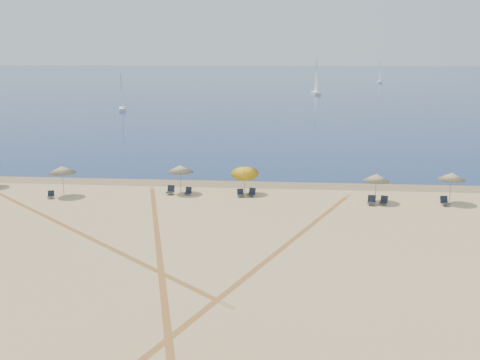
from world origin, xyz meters
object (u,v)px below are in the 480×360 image
object	(u,v)px
chair_8	(384,201)
chair_7	(372,201)
umbrella_1	(62,169)
chair_5	(240,193)
umbrella_2	(180,169)
umbrella_3	(245,171)
chair_4	(188,191)
chair_9	(445,201)
umbrella_5	(452,176)
sailboat_2	(316,83)
sailboat_0	(122,99)
chair_3	(171,190)
chair_2	(51,195)
sailboat_1	(380,76)
umbrella_4	(376,177)
chair_6	(252,193)

from	to	relation	value
chair_8	chair_7	bearing A→B (deg)	-148.84
umbrella_1	chair_5	distance (m)	14.26
umbrella_2	umbrella_3	world-z (taller)	umbrella_3
chair_4	chair_9	size ratio (longest dim) A/B	0.77
umbrella_5	chair_7	distance (m)	6.35
chair_9	sailboat_2	xyz separation A→B (m)	(-4.05, 108.28, 2.56)
sailboat_0	umbrella_3	bearing A→B (deg)	-82.25
chair_3	chair_4	distance (m)	1.45
chair_5	chair_9	xyz separation A→B (m)	(15.42, -1.17, 0.03)
chair_7	chair_9	distance (m)	5.42
umbrella_2	sailboat_2	distance (m)	107.51
chair_2	chair_8	size ratio (longest dim) A/B	0.88
chair_2	chair_8	world-z (taller)	chair_8
chair_2	chair_7	size ratio (longest dim) A/B	0.88
umbrella_2	sailboat_1	bearing A→B (deg)	75.37
umbrella_3	sailboat_2	size ratio (longest dim) A/B	0.27
chair_9	chair_2	bearing A→B (deg)	167.45
umbrella_2	sailboat_2	bearing A→B (deg)	81.26
chair_4	chair_8	world-z (taller)	chair_8
chair_2	chair_4	distance (m)	10.74
sailboat_2	umbrella_5	bearing A→B (deg)	-95.17
umbrella_4	chair_8	world-z (taller)	umbrella_4
umbrella_1	chair_2	world-z (taller)	umbrella_1
chair_6	chair_2	bearing A→B (deg)	-153.72
sailboat_0	chair_5	bearing A→B (deg)	-82.81
chair_6	chair_9	xyz separation A→B (m)	(14.55, -1.39, 0.02)
sailboat_1	sailboat_2	distance (m)	62.43
umbrella_3	sailboat_0	xyz separation A→B (m)	(-28.80, 61.51, 0.24)
umbrella_3	chair_4	bearing A→B (deg)	-170.84
chair_4	chair_6	world-z (taller)	chair_6
chair_2	chair_3	size ratio (longest dim) A/B	0.92
sailboat_1	chair_2	bearing A→B (deg)	-103.62
chair_7	sailboat_2	xyz separation A→B (m)	(1.37, 108.56, 2.56)
umbrella_4	chair_4	world-z (taller)	umbrella_4
chair_2	chair_3	bearing A→B (deg)	-3.21
chair_3	chair_9	xyz separation A→B (m)	(21.12, -1.50, -0.00)
chair_5	chair_9	distance (m)	15.47
umbrella_3	chair_2	bearing A→B (deg)	-169.73
umbrella_3	chair_8	distance (m)	11.05
chair_8	umbrella_5	bearing A→B (deg)	31.08
umbrella_5	chair_2	xyz separation A→B (m)	(-30.80, -1.34, -1.80)
umbrella_3	sailboat_0	bearing A→B (deg)	115.09
umbrella_2	umbrella_5	bearing A→B (deg)	-3.27
chair_8	sailboat_2	xyz separation A→B (m)	(0.44, 108.39, 2.59)
umbrella_3	chair_9	world-z (taller)	umbrella_3
umbrella_2	chair_4	world-z (taller)	umbrella_2
sailboat_2	sailboat_0	bearing A→B (deg)	-139.49
umbrella_3	umbrella_1	bearing A→B (deg)	-172.78
umbrella_2	umbrella_3	distance (m)	5.22
chair_2	sailboat_1	world-z (taller)	sailboat_1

